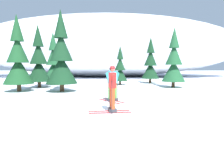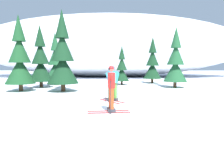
{
  "view_description": "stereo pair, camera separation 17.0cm",
  "coord_description": "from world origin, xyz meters",
  "px_view_note": "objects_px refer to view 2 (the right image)",
  "views": [
    {
      "loc": [
        0.31,
        -8.56,
        1.74
      ],
      "look_at": [
        0.33,
        0.22,
        0.95
      ],
      "focal_mm": 33.35,
      "sensor_mm": 36.0,
      "label": 1
    },
    {
      "loc": [
        0.49,
        -8.56,
        1.74
      ],
      "look_at": [
        0.33,
        0.22,
        0.95
      ],
      "focal_mm": 33.35,
      "sensor_mm": 36.0,
      "label": 2
    }
  ],
  "objects_px": {
    "pine_tree_center_left": "(56,63)",
    "pine_tree_center": "(63,58)",
    "pine_tree_center_right": "(122,69)",
    "pine_tree_far_right": "(175,62)",
    "pine_tree_left": "(41,61)",
    "skier_cyan_jacket": "(112,83)",
    "skier_red_jacket": "(111,88)",
    "pine_tree_far_left": "(20,59)",
    "pine_tree_right": "(152,64)"
  },
  "relations": [
    {
      "from": "pine_tree_center_left",
      "to": "pine_tree_center",
      "type": "distance_m",
      "value": 5.22
    },
    {
      "from": "pine_tree_center_right",
      "to": "pine_tree_far_right",
      "type": "height_order",
      "value": "pine_tree_far_right"
    },
    {
      "from": "pine_tree_left",
      "to": "skier_cyan_jacket",
      "type": "bearing_deg",
      "value": -47.79
    },
    {
      "from": "skier_red_jacket",
      "to": "pine_tree_center_right",
      "type": "relative_size",
      "value": 0.5
    },
    {
      "from": "pine_tree_far_left",
      "to": "pine_tree_center",
      "type": "bearing_deg",
      "value": -2.35
    },
    {
      "from": "skier_cyan_jacket",
      "to": "pine_tree_left",
      "type": "xyz_separation_m",
      "value": [
        -5.73,
        6.31,
        1.15
      ]
    },
    {
      "from": "pine_tree_center",
      "to": "pine_tree_far_right",
      "type": "height_order",
      "value": "pine_tree_center"
    },
    {
      "from": "pine_tree_far_left",
      "to": "pine_tree_center_left",
      "type": "height_order",
      "value": "pine_tree_far_left"
    },
    {
      "from": "pine_tree_left",
      "to": "pine_tree_center_left",
      "type": "relative_size",
      "value": 1.04
    },
    {
      "from": "pine_tree_far_left",
      "to": "pine_tree_center_right",
      "type": "relative_size",
      "value": 1.47
    },
    {
      "from": "skier_cyan_jacket",
      "to": "pine_tree_center_left",
      "type": "height_order",
      "value": "pine_tree_center_left"
    },
    {
      "from": "skier_red_jacket",
      "to": "pine_tree_center_right",
      "type": "bearing_deg",
      "value": 86.25
    },
    {
      "from": "skier_cyan_jacket",
      "to": "pine_tree_center",
      "type": "distance_m",
      "value": 5.23
    },
    {
      "from": "skier_red_jacket",
      "to": "pine_tree_center",
      "type": "xyz_separation_m",
      "value": [
        -3.33,
        6.09,
        1.34
      ]
    },
    {
      "from": "skier_red_jacket",
      "to": "pine_tree_center_left",
      "type": "distance_m",
      "value": 12.17
    },
    {
      "from": "skier_red_jacket",
      "to": "pine_tree_left",
      "type": "distance_m",
      "value": 10.4
    },
    {
      "from": "pine_tree_center_left",
      "to": "pine_tree_center",
      "type": "relative_size",
      "value": 0.87
    },
    {
      "from": "pine_tree_center_left",
      "to": "pine_tree_far_left",
      "type": "bearing_deg",
      "value": -102.25
    },
    {
      "from": "skier_red_jacket",
      "to": "pine_tree_left",
      "type": "height_order",
      "value": "pine_tree_left"
    },
    {
      "from": "pine_tree_left",
      "to": "pine_tree_center_right",
      "type": "distance_m",
      "value": 6.89
    },
    {
      "from": "pine_tree_far_left",
      "to": "skier_cyan_jacket",
      "type": "bearing_deg",
      "value": -32.02
    },
    {
      "from": "skier_red_jacket",
      "to": "pine_tree_far_right",
      "type": "bearing_deg",
      "value": 60.95
    },
    {
      "from": "skier_red_jacket",
      "to": "pine_tree_far_left",
      "type": "relative_size",
      "value": 0.34
    },
    {
      "from": "pine_tree_center",
      "to": "pine_tree_center_left",
      "type": "bearing_deg",
      "value": 111.13
    },
    {
      "from": "pine_tree_far_left",
      "to": "pine_tree_left",
      "type": "relative_size",
      "value": 1.04
    },
    {
      "from": "pine_tree_far_right",
      "to": "pine_tree_center_right",
      "type": "bearing_deg",
      "value": 150.57
    },
    {
      "from": "skier_red_jacket",
      "to": "pine_tree_center",
      "type": "relative_size",
      "value": 0.32
    },
    {
      "from": "skier_red_jacket",
      "to": "pine_tree_center_right",
      "type": "xyz_separation_m",
      "value": [
        0.72,
        11.0,
        0.54
      ]
    },
    {
      "from": "skier_red_jacket",
      "to": "skier_cyan_jacket",
      "type": "distance_m",
      "value": 2.3
    },
    {
      "from": "skier_cyan_jacket",
      "to": "pine_tree_center_right",
      "type": "relative_size",
      "value": 0.49
    },
    {
      "from": "pine_tree_left",
      "to": "pine_tree_center_left",
      "type": "distance_m",
      "value": 2.39
    },
    {
      "from": "skier_cyan_jacket",
      "to": "pine_tree_center",
      "type": "xyz_separation_m",
      "value": [
        -3.35,
        3.79,
        1.35
      ]
    },
    {
      "from": "pine_tree_left",
      "to": "pine_tree_center_right",
      "type": "xyz_separation_m",
      "value": [
        6.43,
        2.39,
        -0.6
      ]
    },
    {
      "from": "pine_tree_left",
      "to": "pine_tree_right",
      "type": "bearing_deg",
      "value": 23.34
    },
    {
      "from": "pine_tree_center_left",
      "to": "pine_tree_right",
      "type": "relative_size",
      "value": 1.04
    },
    {
      "from": "pine_tree_far_left",
      "to": "pine_tree_center_left",
      "type": "bearing_deg",
      "value": 77.75
    },
    {
      "from": "skier_cyan_jacket",
      "to": "pine_tree_left",
      "type": "height_order",
      "value": "pine_tree_left"
    },
    {
      "from": "skier_cyan_jacket",
      "to": "pine_tree_far_left",
      "type": "relative_size",
      "value": 0.34
    },
    {
      "from": "pine_tree_far_left",
      "to": "pine_tree_far_right",
      "type": "bearing_deg",
      "value": 12.61
    },
    {
      "from": "pine_tree_left",
      "to": "pine_tree_center",
      "type": "xyz_separation_m",
      "value": [
        2.38,
        -2.52,
        0.2
      ]
    },
    {
      "from": "pine_tree_left",
      "to": "pine_tree_center",
      "type": "distance_m",
      "value": 3.47
    },
    {
      "from": "pine_tree_center_right",
      "to": "pine_tree_far_right",
      "type": "relative_size",
      "value": 0.73
    },
    {
      "from": "pine_tree_far_left",
      "to": "pine_tree_left",
      "type": "distance_m",
      "value": 2.46
    },
    {
      "from": "pine_tree_right",
      "to": "pine_tree_far_right",
      "type": "xyz_separation_m",
      "value": [
        1.08,
        -4.01,
        0.09
      ]
    },
    {
      "from": "pine_tree_right",
      "to": "pine_tree_center_left",
      "type": "bearing_deg",
      "value": -168.97
    },
    {
      "from": "pine_tree_center",
      "to": "pine_tree_far_right",
      "type": "distance_m",
      "value": 8.56
    },
    {
      "from": "pine_tree_far_left",
      "to": "pine_tree_center",
      "type": "xyz_separation_m",
      "value": [
        2.91,
        -0.12,
        0.12
      ]
    },
    {
      "from": "pine_tree_center",
      "to": "pine_tree_center_right",
      "type": "height_order",
      "value": "pine_tree_center"
    },
    {
      "from": "skier_cyan_jacket",
      "to": "skier_red_jacket",
      "type": "bearing_deg",
      "value": -90.41
    },
    {
      "from": "pine_tree_center_left",
      "to": "pine_tree_far_right",
      "type": "relative_size",
      "value": 0.99
    }
  ]
}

